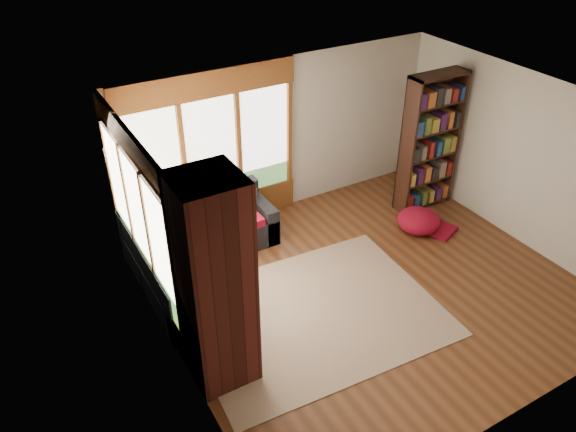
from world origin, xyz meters
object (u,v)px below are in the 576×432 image
sectional_sofa (191,249)px  dog_tan (198,218)px  brick_chimney (215,285)px  bookshelf (430,143)px  pouf (419,220)px  dog_brindle (196,240)px  area_rug (314,314)px

sectional_sofa → dog_tan: (0.17, 0.01, 0.47)m
brick_chimney → dog_tan: size_ratio=2.83×
brick_chimney → bookshelf: 4.84m
sectional_sofa → pouf: bearing=-15.9°
sectional_sofa → pouf: 3.63m
brick_chimney → dog_brindle: bearing=76.1°
dog_tan → dog_brindle: dog_tan is taller
brick_chimney → area_rug: 1.96m
sectional_sofa → area_rug: (1.00, -1.78, -0.30)m
area_rug → dog_tan: (-0.83, 1.80, 0.77)m
area_rug → dog_tan: 2.12m
brick_chimney → bookshelf: (4.54, 1.68, -0.13)m
dog_tan → dog_brindle: (-0.22, -0.45, -0.02)m
dog_tan → brick_chimney: bearing=-117.2°
pouf → dog_brindle: bearing=171.8°
sectional_sofa → dog_tan: size_ratio=2.40×
brick_chimney → bookshelf: size_ratio=1.11×
area_rug → pouf: 2.64m
dog_tan → area_rug: bearing=-75.8°
dog_tan → pouf: bearing=-26.7°
sectional_sofa → pouf: sectional_sofa is taller
sectional_sofa → dog_brindle: 0.63m
brick_chimney → area_rug: bearing=10.3°
area_rug → dog_brindle: size_ratio=4.02×
sectional_sofa → pouf: size_ratio=3.23×
bookshelf → dog_tan: 3.96m
dog_tan → dog_brindle: 0.50m
area_rug → dog_brindle: dog_brindle is taller
dog_tan → sectional_sofa: bearing=173.6°
bookshelf → dog_brindle: size_ratio=2.90×
sectional_sofa → area_rug: bearing=-61.5°
sectional_sofa → dog_tan: bearing=3.5°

